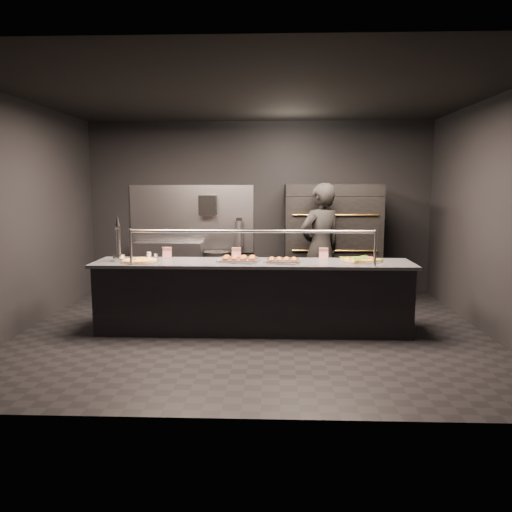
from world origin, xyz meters
The scene contains 15 objects.
room centered at (-0.02, 0.05, 1.50)m, with size 6.04×6.00×3.00m.
service_counter centered at (0.00, 0.00, 0.46)m, with size 4.10×0.78×1.37m.
pizza_oven centered at (1.20, 1.90, 0.97)m, with size 1.50×1.23×1.91m.
prep_shelf centered at (-1.60, 2.32, 0.45)m, with size 1.20×0.35×0.90m, color #99999E.
towel_dispenser centered at (-0.90, 2.39, 1.55)m, with size 0.30×0.20×0.35m, color black.
fire_extinguisher centered at (-0.35, 2.40, 1.06)m, with size 0.14×0.14×0.51m.
beer_tap centered at (-1.74, 0.00, 1.09)m, with size 0.16×0.23×0.61m.
round_pizza centered at (-1.45, -0.07, 0.94)m, with size 0.49×0.49×0.03m.
slider_tray_a centered at (-0.18, -0.01, 0.95)m, with size 0.58×0.50×0.08m.
slider_tray_b centered at (0.39, -0.08, 0.95)m, with size 0.50×0.44×0.07m.
square_pizza centered at (1.40, 0.09, 0.94)m, with size 0.53×0.53×0.05m.
condiment_jar centered at (-1.37, 0.19, 0.96)m, with size 0.14×0.06×0.09m.
tent_cards centered at (-0.16, 0.28, 1.00)m, with size 2.23×0.04×0.15m.
trash_bin centered at (-0.73, 2.17, 0.38)m, with size 0.46×0.46×0.76m, color black.
worker centered at (0.96, 1.06, 0.96)m, with size 0.70×0.46×1.93m, color black.
Camera 1 is at (0.28, -6.35, 1.90)m, focal length 35.00 mm.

